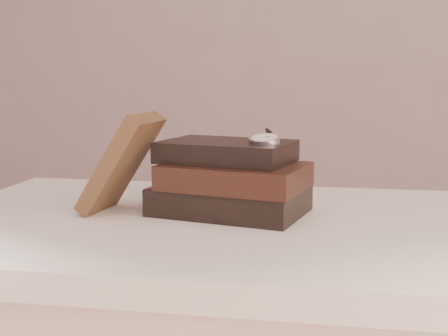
# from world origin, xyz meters

# --- Properties ---
(table) EXTENTS (1.00, 0.60, 0.75)m
(table) POSITION_xyz_m (0.00, 0.35, 0.66)
(table) COLOR silver
(table) RESTS_ON ground
(book_stack) EXTENTS (0.27, 0.22, 0.12)m
(book_stack) POSITION_xyz_m (-0.02, 0.39, 0.81)
(book_stack) COLOR black
(book_stack) RESTS_ON table
(journal) EXTENTS (0.13, 0.12, 0.17)m
(journal) POSITION_xyz_m (-0.20, 0.36, 0.83)
(journal) COLOR #3C2617
(journal) RESTS_ON table
(pocket_watch) EXTENTS (0.06, 0.15, 0.02)m
(pocket_watch) POSITION_xyz_m (0.04, 0.37, 0.88)
(pocket_watch) COLOR silver
(pocket_watch) RESTS_ON book_stack
(eyeglasses) EXTENTS (0.12, 0.13, 0.05)m
(eyeglasses) POSITION_xyz_m (-0.08, 0.49, 0.82)
(eyeglasses) COLOR silver
(eyeglasses) RESTS_ON book_stack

